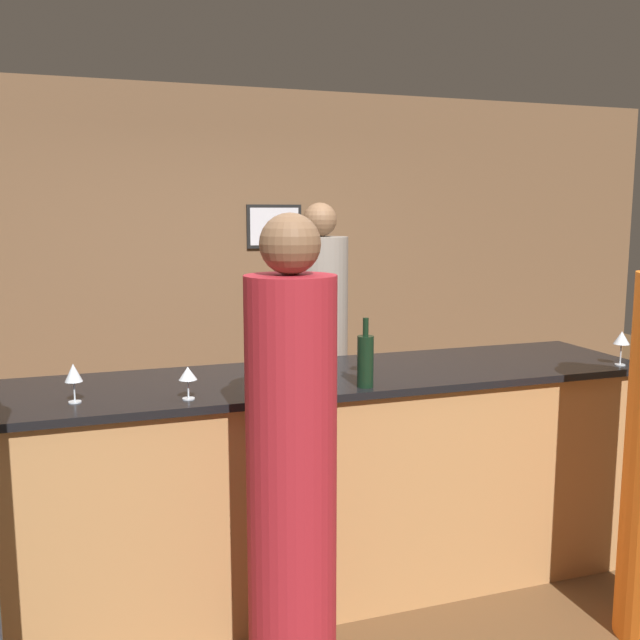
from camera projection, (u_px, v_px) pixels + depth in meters
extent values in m
plane|color=brown|center=(296.00, 589.00, 3.56)|extent=(14.00, 14.00, 0.00)
cube|color=brown|center=(208.00, 272.00, 5.51)|extent=(8.00, 0.06, 2.80)
cube|color=black|center=(274.00, 226.00, 5.59)|extent=(0.44, 0.02, 0.34)
cube|color=silver|center=(275.00, 226.00, 5.58)|extent=(0.39, 0.00, 0.29)
cube|color=#B27F4C|center=(295.00, 489.00, 3.48)|extent=(3.53, 0.72, 1.05)
cube|color=black|center=(295.00, 380.00, 3.40)|extent=(3.59, 0.78, 0.04)
cylinder|color=gray|center=(320.00, 379.00, 4.32)|extent=(0.33, 0.33, 1.72)
sphere|color=brown|center=(320.00, 220.00, 4.17)|extent=(0.20, 0.20, 0.20)
cylinder|color=maroon|center=(292.00, 494.00, 2.66)|extent=(0.34, 0.34, 1.64)
sphere|color=brown|center=(290.00, 244.00, 2.52)|extent=(0.22, 0.22, 0.22)
cylinder|color=black|center=(365.00, 362.00, 3.18)|extent=(0.07, 0.07, 0.23)
cylinder|color=black|center=(366.00, 327.00, 3.15)|extent=(0.03, 0.03, 0.08)
cylinder|color=silver|center=(75.00, 402.00, 2.93)|extent=(0.05, 0.05, 0.00)
cylinder|color=silver|center=(74.00, 391.00, 2.92)|extent=(0.01, 0.01, 0.08)
cone|color=silver|center=(73.00, 373.00, 2.91)|extent=(0.07, 0.07, 0.08)
cylinder|color=silver|center=(620.00, 365.00, 3.64)|extent=(0.05, 0.05, 0.00)
cylinder|color=silver|center=(621.00, 354.00, 3.63)|extent=(0.01, 0.01, 0.10)
cone|color=silver|center=(622.00, 338.00, 3.62)|extent=(0.08, 0.08, 0.07)
cylinder|color=silver|center=(189.00, 399.00, 2.98)|extent=(0.05, 0.05, 0.00)
cylinder|color=silver|center=(188.00, 389.00, 2.98)|extent=(0.01, 0.01, 0.08)
cone|color=silver|center=(188.00, 373.00, 2.97)|extent=(0.08, 0.08, 0.06)
cylinder|color=silver|center=(365.00, 373.00, 3.46)|extent=(0.05, 0.05, 0.00)
cylinder|color=silver|center=(365.00, 362.00, 3.45)|extent=(0.01, 0.01, 0.10)
cone|color=silver|center=(365.00, 345.00, 3.44)|extent=(0.08, 0.08, 0.07)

